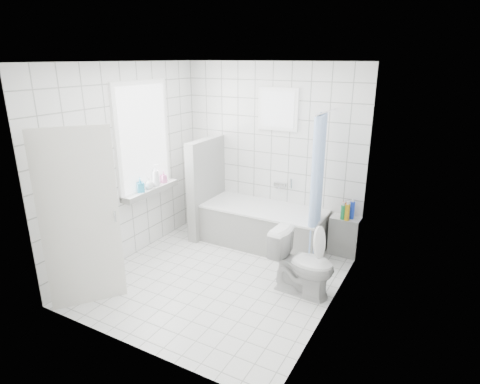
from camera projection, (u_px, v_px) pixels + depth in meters
The scene contains 19 objects.
ground at pixel (220, 277), 5.09m from camera, with size 3.00×3.00×0.00m, color white.
ceiling at pixel (216, 62), 4.26m from camera, with size 3.00×3.00×0.00m, color white.
wall_back at pixel (271, 153), 5.92m from camera, with size 2.80×0.02×2.60m, color white.
wall_front at pixel (126, 223), 3.42m from camera, with size 2.80×0.02×2.60m, color white.
wall_left at pixel (128, 164), 5.31m from camera, with size 0.02×3.00×2.60m, color white.
wall_right at pixel (336, 198), 4.04m from camera, with size 0.02×3.00×2.60m, color white.
window_left at pixel (144, 138), 5.44m from camera, with size 0.01×0.90×1.40m, color white.
window_back at pixel (277, 109), 5.63m from camera, with size 0.50×0.01×0.50m, color white.
window_sill at pixel (151, 190), 5.66m from camera, with size 0.18×1.02×0.08m, color white.
door at pixel (80, 220), 4.26m from camera, with size 0.04×0.80×2.00m, color silver.
bathtub at pixel (264, 226), 5.90m from camera, with size 1.78×0.77×0.58m.
partition_wall at pixel (206, 187), 6.14m from camera, with size 0.15×0.85×1.50m, color white.
tiled_ledge at pixel (344, 236), 5.60m from camera, with size 0.40×0.24×0.55m, color white.
toilet at pixel (303, 263), 4.64m from camera, with size 0.42×0.74×0.76m, color silver.
curtain_rod at pixel (326, 112), 4.95m from camera, with size 0.02×0.02×0.80m, color silver.
shower_curtain at pixel (318, 184), 5.13m from camera, with size 0.14×0.48×1.78m, color #4A80DB, non-canonical shape.
tub_faucet at pixel (280, 185), 5.95m from camera, with size 0.18×0.06×0.06m, color silver.
sill_bottles at pixel (152, 179), 5.63m from camera, with size 0.16×0.61×0.31m.
ledge_bottles at pixel (347, 211), 5.45m from camera, with size 0.17×0.17×0.24m.
Camera 1 is at (2.37, -3.80, 2.65)m, focal length 30.00 mm.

